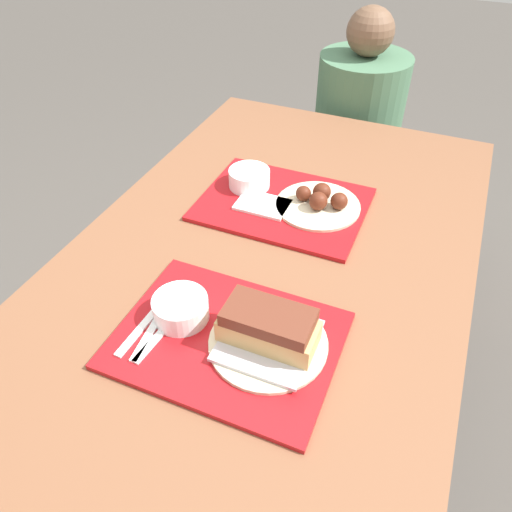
% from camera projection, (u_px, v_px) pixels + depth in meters
% --- Properties ---
extents(ground_plane, '(12.00, 12.00, 0.00)m').
position_uv_depth(ground_plane, '(257.00, 439.00, 1.66)').
color(ground_plane, '#4C4742').
extents(picnic_table, '(0.94, 1.72, 0.76)m').
position_uv_depth(picnic_table, '(257.00, 298.00, 1.22)').
color(picnic_table, brown).
rests_on(picnic_table, ground_plane).
extents(picnic_bench_far, '(0.90, 0.28, 0.44)m').
position_uv_depth(picnic_bench_far, '(354.00, 181.00, 2.16)').
color(picnic_bench_far, brown).
rests_on(picnic_bench_far, ground_plane).
extents(tray_near, '(0.44, 0.33, 0.01)m').
position_uv_depth(tray_near, '(227.00, 340.00, 1.00)').
color(tray_near, '#B21419').
rests_on(tray_near, picnic_table).
extents(tray_far, '(0.44, 0.33, 0.01)m').
position_uv_depth(tray_far, '(283.00, 204.00, 1.35)').
color(tray_far, '#B21419').
rests_on(tray_far, picnic_table).
extents(bowl_coleslaw_near, '(0.11, 0.11, 0.05)m').
position_uv_depth(bowl_coleslaw_near, '(181.00, 307.00, 1.02)').
color(bowl_coleslaw_near, white).
rests_on(bowl_coleslaw_near, tray_near).
extents(brisket_sandwich_plate, '(0.24, 0.24, 0.09)m').
position_uv_depth(brisket_sandwich_plate, '(268.00, 332.00, 0.96)').
color(brisket_sandwich_plate, beige).
rests_on(brisket_sandwich_plate, tray_near).
extents(plastic_fork_near, '(0.04, 0.17, 0.00)m').
position_uv_depth(plastic_fork_near, '(152.00, 329.00, 1.01)').
color(plastic_fork_near, white).
rests_on(plastic_fork_near, tray_near).
extents(plastic_knife_near, '(0.03, 0.17, 0.00)m').
position_uv_depth(plastic_knife_near, '(161.00, 332.00, 1.00)').
color(plastic_knife_near, white).
rests_on(plastic_knife_near, tray_near).
extents(plastic_spoon_near, '(0.02, 0.17, 0.00)m').
position_uv_depth(plastic_spoon_near, '(143.00, 326.00, 1.01)').
color(plastic_spoon_near, white).
rests_on(plastic_spoon_near, tray_near).
extents(bowl_coleslaw_far, '(0.11, 0.11, 0.05)m').
position_uv_depth(bowl_coleslaw_far, '(249.00, 177.00, 1.39)').
color(bowl_coleslaw_far, white).
rests_on(bowl_coleslaw_far, tray_far).
extents(wings_plate_far, '(0.23, 0.23, 0.06)m').
position_uv_depth(wings_plate_far, '(320.00, 201.00, 1.32)').
color(wings_plate_far, beige).
rests_on(wings_plate_far, tray_far).
extents(napkin_far, '(0.14, 0.10, 0.01)m').
position_uv_depth(napkin_far, '(263.00, 205.00, 1.33)').
color(napkin_far, white).
rests_on(napkin_far, tray_far).
extents(person_seated_across, '(0.34, 0.34, 0.64)m').
position_uv_depth(person_seated_across, '(359.00, 110.00, 1.96)').
color(person_seated_across, '#477051').
rests_on(person_seated_across, picnic_bench_far).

